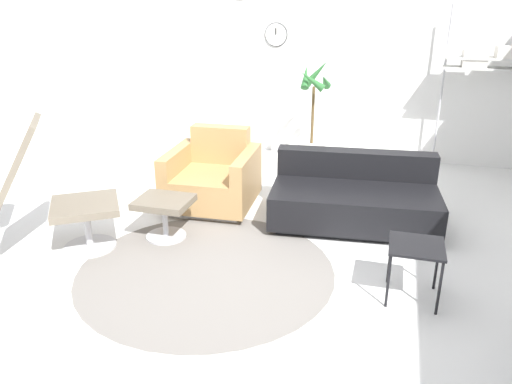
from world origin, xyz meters
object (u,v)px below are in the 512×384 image
lounge_chair (33,175)px  armchair_red (213,179)px  couch_low (354,199)px  shelf_unit (490,62)px  ottoman (164,209)px  potted_plant (312,136)px  side_table (416,252)px

lounge_chair → armchair_red: (1.00, 1.39, -0.43)m
couch_low → shelf_unit: 2.50m
ottoman → potted_plant: potted_plant is taller
armchair_red → potted_plant: potted_plant is taller
ottoman → couch_low: bearing=26.5°
potted_plant → shelf_unit: 2.19m
couch_low → shelf_unit: (1.28, 1.85, 1.10)m
ottoman → side_table: size_ratio=1.11×
lounge_chair → couch_low: bearing=85.5°
couch_low → potted_plant: size_ratio=1.20×
couch_low → side_table: size_ratio=3.78×
ottoman → armchair_red: 0.84m
lounge_chair → armchair_red: 1.76m
side_table → potted_plant: size_ratio=0.32×
potted_plant → lounge_chair: bearing=-121.3°
couch_low → shelf_unit: shelf_unit is taller
lounge_chair → side_table: (2.97, 0.15, -0.33)m
side_table → potted_plant: potted_plant is taller
shelf_unit → lounge_chair: bearing=-139.3°
ottoman → lounge_chair: bearing=-146.4°
ottoman → side_table: side_table is taller
armchair_red → lounge_chair: bearing=51.3°
lounge_chair → side_table: bearing=59.3°
lounge_chair → potted_plant: potted_plant is taller
lounge_chair → armchair_red: size_ratio=1.38×
ottoman → side_table: bearing=-11.0°
lounge_chair → ottoman: 1.10m
side_table → shelf_unit: (0.75, 3.05, 0.96)m
ottoman → shelf_unit: size_ratio=0.24×
lounge_chair → ottoman: lounge_chair is taller
lounge_chair → couch_low: size_ratio=0.77×
armchair_red → side_table: (1.97, -1.24, 0.09)m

